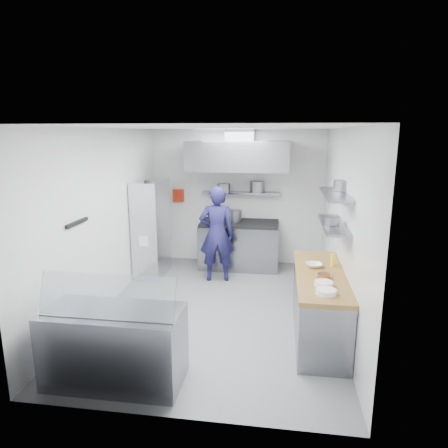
% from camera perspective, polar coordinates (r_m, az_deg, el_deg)
% --- Properties ---
extents(floor, '(5.00, 5.00, 0.00)m').
position_cam_1_polar(floor, '(6.45, -0.78, -12.08)').
color(floor, slate).
rests_on(floor, ground).
extents(ceiling, '(5.00, 5.00, 0.00)m').
position_cam_1_polar(ceiling, '(5.85, -0.87, 13.63)').
color(ceiling, silver).
rests_on(ceiling, wall_back).
extents(wall_back, '(3.60, 2.80, 0.02)m').
position_cam_1_polar(wall_back, '(8.43, 1.86, 3.85)').
color(wall_back, white).
rests_on(wall_back, floor).
extents(wall_front, '(3.60, 2.80, 0.02)m').
position_cam_1_polar(wall_front, '(3.65, -7.09, -8.47)').
color(wall_front, white).
rests_on(wall_front, floor).
extents(wall_left, '(2.80, 5.00, 0.02)m').
position_cam_1_polar(wall_left, '(6.52, -16.64, 0.63)').
color(wall_left, white).
rests_on(wall_left, floor).
extents(wall_right, '(2.80, 5.00, 0.02)m').
position_cam_1_polar(wall_right, '(5.99, 16.44, -0.42)').
color(wall_right, white).
rests_on(wall_right, floor).
extents(gas_range, '(1.60, 0.80, 0.90)m').
position_cam_1_polar(gas_range, '(8.24, 2.19, -3.14)').
color(gas_range, gray).
rests_on(gas_range, floor).
extents(cooktop, '(1.57, 0.78, 0.06)m').
position_cam_1_polar(cooktop, '(8.12, 2.22, 0.11)').
color(cooktop, black).
rests_on(cooktop, gas_range).
extents(stock_pot_left, '(0.26, 0.26, 0.20)m').
position_cam_1_polar(stock_pot_left, '(8.49, 0.03, 1.58)').
color(stock_pot_left, slate).
rests_on(stock_pot_left, cooktop).
extents(stock_pot_mid, '(0.31, 0.31, 0.24)m').
position_cam_1_polar(stock_pot_mid, '(8.10, 1.45, 1.17)').
color(stock_pot_mid, slate).
rests_on(stock_pot_mid, cooktop).
extents(over_range_shelf, '(1.60, 0.30, 0.04)m').
position_cam_1_polar(over_range_shelf, '(8.25, 2.43, 4.48)').
color(over_range_shelf, gray).
rests_on(over_range_shelf, wall_back).
extents(shelf_pot_a, '(0.27, 0.27, 0.18)m').
position_cam_1_polar(shelf_pot_a, '(8.13, -0.05, 5.16)').
color(shelf_pot_a, slate).
rests_on(shelf_pot_a, over_range_shelf).
extents(shelf_pot_b, '(0.30, 0.30, 0.22)m').
position_cam_1_polar(shelf_pot_b, '(8.23, 4.75, 5.34)').
color(shelf_pot_b, slate).
rests_on(shelf_pot_b, over_range_shelf).
extents(extractor_hood, '(1.90, 1.15, 0.55)m').
position_cam_1_polar(extractor_hood, '(7.76, 2.17, 9.74)').
color(extractor_hood, gray).
rests_on(extractor_hood, wall_back).
extents(hood_duct, '(0.55, 0.55, 0.24)m').
position_cam_1_polar(hood_duct, '(7.97, 2.37, 12.56)').
color(hood_duct, slate).
rests_on(hood_duct, extractor_hood).
extents(red_firebox, '(0.22, 0.10, 0.26)m').
position_cam_1_polar(red_firebox, '(8.60, -6.51, 4.08)').
color(red_firebox, '#AA210D').
rests_on(red_firebox, wall_back).
extents(chef, '(0.73, 0.55, 1.79)m').
position_cam_1_polar(chef, '(7.40, -1.05, -1.43)').
color(chef, '#181644').
rests_on(chef, floor).
extents(wire_rack, '(0.50, 0.90, 1.85)m').
position_cam_1_polar(wire_rack, '(7.79, -10.34, -0.67)').
color(wire_rack, silver).
rests_on(wire_rack, floor).
extents(rack_bin_a, '(0.16, 0.19, 0.18)m').
position_cam_1_polar(rack_bin_a, '(7.46, -11.26, -2.31)').
color(rack_bin_a, white).
rests_on(rack_bin_a, wire_rack).
extents(rack_bin_b, '(0.13, 0.17, 0.15)m').
position_cam_1_polar(rack_bin_b, '(7.80, -10.24, 2.16)').
color(rack_bin_b, yellow).
rests_on(rack_bin_b, wire_rack).
extents(rack_jar, '(0.10, 0.10, 0.18)m').
position_cam_1_polar(rack_jar, '(7.35, -10.95, 5.43)').
color(rack_jar, black).
rests_on(rack_jar, wire_rack).
extents(knife_strip, '(0.04, 0.55, 0.05)m').
position_cam_1_polar(knife_strip, '(5.70, -20.25, 0.18)').
color(knife_strip, black).
rests_on(knife_strip, wall_left).
extents(prep_counter_base, '(0.62, 2.00, 0.84)m').
position_cam_1_polar(prep_counter_base, '(5.69, 13.38, -11.36)').
color(prep_counter_base, gray).
rests_on(prep_counter_base, floor).
extents(prep_counter_top, '(0.65, 2.04, 0.06)m').
position_cam_1_polar(prep_counter_top, '(5.53, 13.63, -7.10)').
color(prep_counter_top, olive).
rests_on(prep_counter_top, prep_counter_base).
extents(plate_stack_a, '(0.24, 0.24, 0.06)m').
position_cam_1_polar(plate_stack_a, '(4.83, 14.38, -9.36)').
color(plate_stack_a, white).
rests_on(plate_stack_a, prep_counter_top).
extents(plate_stack_b, '(0.22, 0.22, 0.06)m').
position_cam_1_polar(plate_stack_b, '(5.06, 14.05, -8.29)').
color(plate_stack_b, white).
rests_on(plate_stack_b, prep_counter_top).
extents(copper_pan, '(0.17, 0.17, 0.06)m').
position_cam_1_polar(copper_pan, '(5.32, 14.07, -7.21)').
color(copper_pan, '#BC6935').
rests_on(copper_pan, prep_counter_top).
extents(squeeze_bottle, '(0.06, 0.06, 0.18)m').
position_cam_1_polar(squeeze_bottle, '(5.81, 15.27, -4.96)').
color(squeeze_bottle, yellow).
rests_on(squeeze_bottle, prep_counter_top).
extents(mixing_bowl, '(0.25, 0.25, 0.05)m').
position_cam_1_polar(mixing_bowl, '(5.72, 12.74, -5.74)').
color(mixing_bowl, white).
rests_on(mixing_bowl, prep_counter_top).
extents(wall_shelf_lower, '(0.30, 1.30, 0.04)m').
position_cam_1_polar(wall_shelf_lower, '(5.66, 15.31, -0.08)').
color(wall_shelf_lower, gray).
rests_on(wall_shelf_lower, wall_right).
extents(wall_shelf_upper, '(0.30, 1.30, 0.04)m').
position_cam_1_polar(wall_shelf_upper, '(5.58, 15.56, 4.13)').
color(wall_shelf_upper, gray).
rests_on(wall_shelf_upper, wall_right).
extents(shelf_pot_c, '(0.21, 0.21, 0.10)m').
position_cam_1_polar(shelf_pot_c, '(5.56, 15.13, 0.46)').
color(shelf_pot_c, slate).
rests_on(shelf_pot_c, wall_shelf_lower).
extents(shelf_pot_d, '(0.26, 0.26, 0.14)m').
position_cam_1_polar(shelf_pot_d, '(5.82, 16.65, 5.30)').
color(shelf_pot_d, slate).
rests_on(shelf_pot_d, wall_shelf_upper).
extents(display_case, '(1.50, 0.70, 0.85)m').
position_cam_1_polar(display_case, '(4.76, -15.33, -16.48)').
color(display_case, gray).
rests_on(display_case, floor).
extents(display_glass, '(1.47, 0.19, 0.42)m').
position_cam_1_polar(display_glass, '(4.39, -16.46, -9.83)').
color(display_glass, silver).
rests_on(display_glass, display_case).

